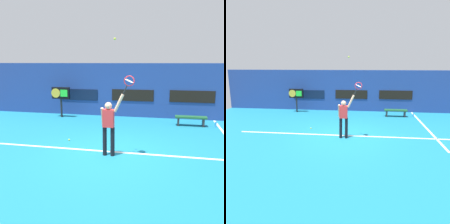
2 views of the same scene
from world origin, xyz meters
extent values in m
plane|color=teal|center=(0.00, 0.00, 0.00)|extent=(18.00, 18.00, 0.00)
cube|color=navy|center=(0.00, 5.67, 1.41)|extent=(18.00, 0.20, 2.82)
cube|color=black|center=(0.00, 5.55, 1.16)|extent=(2.20, 0.03, 0.60)
cube|color=#0C1933|center=(-3.00, 5.55, 1.12)|extent=(2.20, 0.03, 0.60)
cube|color=black|center=(3.00, 5.55, 1.18)|extent=(2.20, 0.03, 0.60)
cube|color=white|center=(0.00, 0.05, 0.01)|extent=(10.00, 0.10, 0.01)
cube|color=white|center=(4.12, 2.00, 0.01)|extent=(0.10, 7.00, 0.01)
cylinder|color=black|center=(-0.10, -0.26, 0.46)|extent=(0.13, 0.13, 0.92)
cylinder|color=black|center=(0.15, -0.26, 0.46)|extent=(0.13, 0.13, 0.92)
cube|color=red|center=(0.02, -0.26, 1.20)|extent=(0.34, 0.20, 0.55)
sphere|color=#D8A884|center=(0.02, -0.26, 1.58)|extent=(0.22, 0.22, 0.22)
cylinder|color=#D8A884|center=(0.35, -0.26, 1.67)|extent=(0.32, 0.09, 0.56)
cylinder|color=#D8A884|center=(-0.18, -0.18, 1.22)|extent=(0.09, 0.23, 0.58)
cylinder|color=black|center=(0.53, -0.26, 2.07)|extent=(0.16, 0.03, 0.29)
torus|color=red|center=(0.65, -0.26, 2.34)|extent=(0.42, 0.02, 0.42)
cylinder|color=silver|center=(0.65, -0.26, 2.34)|extent=(0.24, 0.27, 0.12)
sphere|color=#CCE033|center=(0.24, -0.34, 3.53)|extent=(0.07, 0.07, 0.07)
cylinder|color=black|center=(-3.67, 4.74, 0.50)|extent=(0.10, 0.10, 0.99)
cube|color=black|center=(-3.67, 4.74, 1.29)|extent=(0.95, 0.18, 0.60)
cylinder|color=gold|center=(-3.92, 4.64, 1.29)|extent=(0.48, 0.02, 0.48)
cube|color=#26D833|center=(-3.46, 4.64, 1.29)|extent=(0.38, 0.02, 0.36)
cube|color=#1E592D|center=(2.87, 4.17, 0.41)|extent=(1.40, 0.36, 0.08)
cube|color=#262628|center=(2.32, 4.17, 0.18)|extent=(0.08, 0.32, 0.37)
cube|color=#262628|center=(3.42, 4.17, 0.18)|extent=(0.08, 0.32, 0.37)
cylinder|color=#338CD8|center=(3.96, 4.17, 0.12)|extent=(0.07, 0.07, 0.24)
sphere|color=#CCE033|center=(-1.76, 0.92, 0.03)|extent=(0.07, 0.07, 0.07)
camera|label=1|loc=(1.72, -7.68, 2.89)|focal=40.90mm
camera|label=2|loc=(0.92, -9.67, 3.27)|focal=35.53mm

